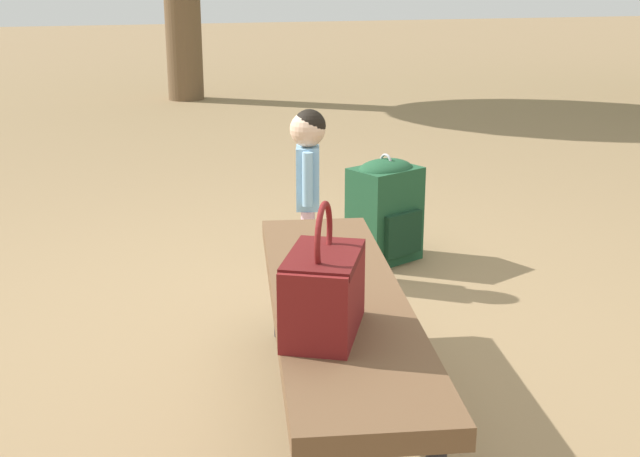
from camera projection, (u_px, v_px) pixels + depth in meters
name	position (u px, v px, depth m)	size (l,w,h in m)	color
ground_plane	(291.00, 327.00, 3.41)	(40.00, 40.00, 0.00)	#8C704C
park_bench	(338.00, 311.00, 2.55)	(1.65, 0.67, 0.45)	brown
handbag	(324.00, 289.00, 2.23)	(0.37, 0.30, 0.37)	maroon
child_standing	(308.00, 168.00, 3.80)	(0.21, 0.16, 0.80)	#E5B2C6
backpack_large	(385.00, 208.00, 4.12)	(0.35, 0.39, 0.54)	#1E4C2D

